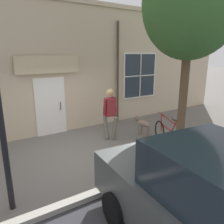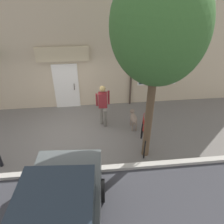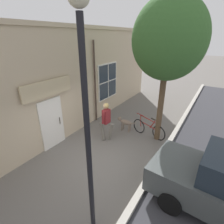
{
  "view_description": "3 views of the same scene",
  "coord_description": "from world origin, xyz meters",
  "px_view_note": "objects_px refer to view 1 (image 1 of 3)",
  "views": [
    {
      "loc": [
        5.55,
        -2.53,
        2.91
      ],
      "look_at": [
        -0.83,
        1.57,
        0.88
      ],
      "focal_mm": 35.0,
      "sensor_mm": 36.0,
      "label": 1
    },
    {
      "loc": [
        6.93,
        0.85,
        5.32
      ],
      "look_at": [
        0.04,
        1.59,
        0.95
      ],
      "focal_mm": 35.0,
      "sensor_mm": 36.0,
      "label": 2
    },
    {
      "loc": [
        3.32,
        -4.32,
        4.35
      ],
      "look_at": [
        -0.46,
        1.68,
        1.25
      ],
      "focal_mm": 28.0,
      "sensor_mm": 36.0,
      "label": 3
    }
  ],
  "objects_px": {
    "pedestrian_walking": "(110,109)",
    "dog_on_leash": "(143,123)",
    "street_tree_by_curb": "(192,4)",
    "leaning_bicycle": "(169,134)"
  },
  "relations": [
    {
      "from": "street_tree_by_curb",
      "to": "leaning_bicycle",
      "type": "xyz_separation_m",
      "value": [
        -0.48,
        0.04,
        -3.79
      ]
    },
    {
      "from": "pedestrian_walking",
      "to": "leaning_bicycle",
      "type": "xyz_separation_m",
      "value": [
        1.46,
        1.35,
        -0.71
      ]
    },
    {
      "from": "dog_on_leash",
      "to": "leaning_bicycle",
      "type": "height_order",
      "value": "leaning_bicycle"
    },
    {
      "from": "dog_on_leash",
      "to": "leaning_bicycle",
      "type": "bearing_deg",
      "value": 7.31
    },
    {
      "from": "leaning_bicycle",
      "to": "dog_on_leash",
      "type": "bearing_deg",
      "value": -172.69
    },
    {
      "from": "pedestrian_walking",
      "to": "dog_on_leash",
      "type": "xyz_separation_m",
      "value": [
        0.3,
        1.2,
        -0.62
      ]
    },
    {
      "from": "pedestrian_walking",
      "to": "street_tree_by_curb",
      "type": "relative_size",
      "value": 0.31
    },
    {
      "from": "street_tree_by_curb",
      "to": "pedestrian_walking",
      "type": "bearing_deg",
      "value": -145.99
    },
    {
      "from": "dog_on_leash",
      "to": "leaning_bicycle",
      "type": "distance_m",
      "value": 1.17
    },
    {
      "from": "pedestrian_walking",
      "to": "dog_on_leash",
      "type": "distance_m",
      "value": 1.39
    }
  ]
}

